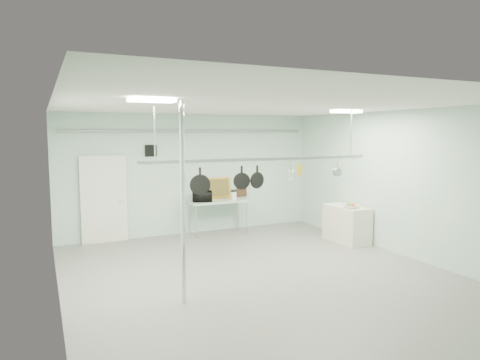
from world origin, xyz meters
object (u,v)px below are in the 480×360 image
microwave (202,196)px  skillet_mid (242,178)px  prep_table (218,203)px  pot_rack (263,158)px  coffee_canister (234,196)px  fruit_bowl (351,206)px  side_cabinet (347,224)px  skillet_left (200,181)px  skillet_right (257,177)px  chrome_pole (183,204)px

microwave → skillet_mid: (-0.39, -3.26, 0.82)m
prep_table → skillet_mid: bearing=-104.6°
skillet_mid → prep_table: bearing=92.9°
pot_rack → coffee_canister: size_ratio=21.74×
fruit_bowl → skillet_mid: 3.53m
pot_rack → microwave: bearing=91.1°
microwave → fruit_bowl: (2.91, -2.44, -0.10)m
prep_table → pot_rack: bearing=-96.9°
side_cabinet → skillet_left: 4.59m
fruit_bowl → skillet_right: skillet_right is taller
microwave → skillet_right: bearing=105.3°
skillet_right → chrome_pole: bearing=-162.9°
pot_rack → side_cabinet: bearing=20.4°
microwave → skillet_left: size_ratio=1.00×
chrome_pole → coffee_canister: 4.95m
side_cabinet → coffee_canister: coffee_canister is taller
chrome_pole → prep_table: 4.85m
coffee_canister → skillet_mid: 3.54m
chrome_pole → skillet_left: size_ratio=6.34×
microwave → skillet_right: skillet_right is taller
microwave → fruit_bowl: 3.80m
side_cabinet → skillet_left: bearing=-165.5°
prep_table → fruit_bowl: fruit_bowl is taller
pot_rack → skillet_left: bearing=180.0°
prep_table → skillet_left: skillet_left is taller
side_cabinet → skillet_right: skillet_right is taller
skillet_mid → skillet_left: bearing=-162.5°
coffee_canister → fruit_bowl: size_ratio=0.64×
chrome_pole → prep_table: chrome_pole is taller
pot_rack → skillet_mid: (-0.46, 0.00, -0.37)m
coffee_canister → skillet_right: bearing=-106.5°
chrome_pole → microwave: 4.58m
skillet_left → skillet_right: bearing=9.6°
pot_rack → coffee_canister: bearing=75.7°
prep_table → pot_rack: pot_rack is taller
microwave → fruit_bowl: microwave is taller
fruit_bowl → skillet_left: 4.31m
prep_table → side_cabinet: prep_table is taller
chrome_pole → skillet_right: chrome_pole is taller
side_cabinet → coffee_canister: (-2.14, 2.09, 0.57)m
prep_table → skillet_left: (-1.69, -3.30, 1.00)m
side_cabinet → coffee_canister: 3.05m
fruit_bowl → skillet_left: (-4.14, -0.82, 0.89)m
fruit_bowl → skillet_right: (-2.98, -0.82, 0.92)m
chrome_pole → prep_table: size_ratio=2.00×
skillet_left → chrome_pole: bearing=-114.5°
side_cabinet → skillet_mid: (-3.41, -1.10, 1.41)m
prep_table → skillet_mid: 3.56m
microwave → side_cabinet: bearing=160.9°
skillet_left → skillet_mid: (0.83, 0.00, 0.03)m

